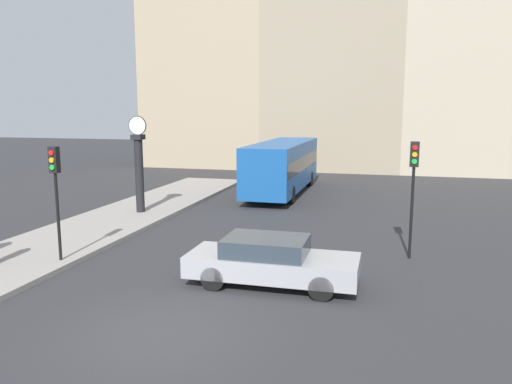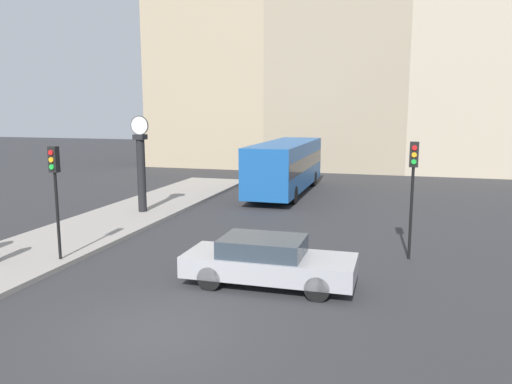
# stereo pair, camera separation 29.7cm
# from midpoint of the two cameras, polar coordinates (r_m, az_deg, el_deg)

# --- Properties ---
(ground_plane) EXTENTS (120.00, 120.00, 0.00)m
(ground_plane) POSITION_cam_midpoint_polar(r_m,az_deg,el_deg) (10.97, -11.31, -15.48)
(ground_plane) COLOR #2D2D30
(sidewalk_corner) EXTENTS (3.76, 23.25, 0.15)m
(sidewalk_corner) POSITION_cam_midpoint_polar(r_m,az_deg,el_deg) (21.95, -15.30, -2.76)
(sidewalk_corner) COLOR gray
(sidewalk_corner) RESTS_ON ground_plane
(building_row) EXTENTS (29.63, 5.00, 18.96)m
(building_row) POSITION_cam_midpoint_polar(r_m,az_deg,el_deg) (38.79, 9.82, 14.21)
(building_row) COLOR tan
(building_row) RESTS_ON ground_plane
(sedan_car) EXTENTS (4.47, 1.72, 1.28)m
(sedan_car) POSITION_cam_midpoint_polar(r_m,az_deg,el_deg) (13.20, 1.06, -7.87)
(sedan_car) COLOR #9E9EA3
(sedan_car) RESTS_ON ground_plane
(bus_distant) EXTENTS (2.38, 9.66, 2.81)m
(bus_distant) POSITION_cam_midpoint_polar(r_m,az_deg,el_deg) (27.39, 2.79, 3.19)
(bus_distant) COLOR #195199
(bus_distant) RESTS_ON ground_plane
(traffic_light_near) EXTENTS (0.26, 0.24, 3.38)m
(traffic_light_near) POSITION_cam_midpoint_polar(r_m,az_deg,el_deg) (15.66, -22.45, 1.37)
(traffic_light_near) COLOR black
(traffic_light_near) RESTS_ON sidewalk_corner
(traffic_light_far) EXTENTS (0.26, 0.24, 3.63)m
(traffic_light_far) POSITION_cam_midpoint_polar(r_m,az_deg,el_deg) (15.82, 17.04, 1.82)
(traffic_light_far) COLOR black
(traffic_light_far) RESTS_ON ground_plane
(street_clock) EXTENTS (0.82, 0.47, 4.16)m
(street_clock) POSITION_cam_midpoint_polar(r_m,az_deg,el_deg) (22.17, -13.59, 2.81)
(street_clock) COLOR black
(street_clock) RESTS_ON sidewalk_corner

